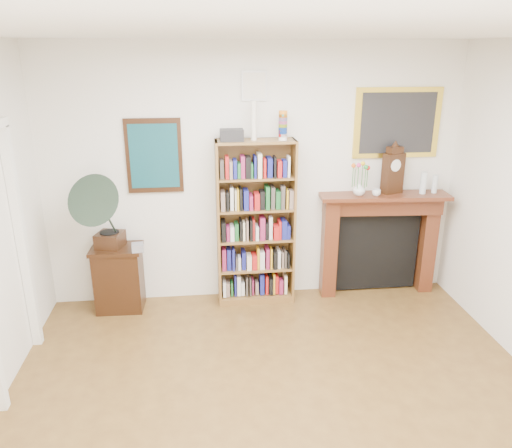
{
  "coord_description": "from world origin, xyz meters",
  "views": [
    {
      "loc": [
        -0.56,
        -2.74,
        2.71
      ],
      "look_at": [
        -0.08,
        1.6,
        1.17
      ],
      "focal_mm": 35.0,
      "sensor_mm": 36.0,
      "label": 1
    }
  ],
  "objects": [
    {
      "name": "bookshelf",
      "position": [
        -0.0,
        2.33,
        1.02
      ],
      "size": [
        0.84,
        0.3,
        2.1
      ],
      "rotation": [
        0.0,
        0.0,
        0.01
      ],
      "color": "brown",
      "rests_on": "floor"
    },
    {
      "name": "fireplace",
      "position": [
        1.42,
        2.4,
        0.71
      ],
      "size": [
        1.44,
        0.43,
        1.2
      ],
      "rotation": [
        0.0,
        0.0,
        -0.06
      ],
      "color": "#4B2711",
      "rests_on": "floor"
    },
    {
      "name": "teal_poster",
      "position": [
        -1.05,
        2.48,
        1.65
      ],
      "size": [
        0.58,
        0.04,
        0.78
      ],
      "color": "black",
      "rests_on": "back_wall"
    },
    {
      "name": "bottle_left",
      "position": [
        1.84,
        2.31,
        1.32
      ],
      "size": [
        0.07,
        0.07,
        0.24
      ],
      "primitive_type": "cylinder",
      "color": "silver",
      "rests_on": "fireplace"
    },
    {
      "name": "gramophone",
      "position": [
        -1.55,
        2.16,
        1.2
      ],
      "size": [
        0.66,
        0.75,
        0.85
      ],
      "rotation": [
        0.0,
        0.0,
        -0.26
      ],
      "color": "black",
      "rests_on": "side_cabinet"
    },
    {
      "name": "small_picture",
      "position": [
        0.0,
        2.48,
        2.35
      ],
      "size": [
        0.26,
        0.04,
        0.3
      ],
      "color": "white",
      "rests_on": "back_wall"
    },
    {
      "name": "teacup",
      "position": [
        1.3,
        2.27,
        1.24
      ],
      "size": [
        0.11,
        0.11,
        0.07
      ],
      "primitive_type": "imported",
      "rotation": [
        0.0,
        0.0,
        -0.17
      ],
      "color": "silver",
      "rests_on": "fireplace"
    },
    {
      "name": "mantel_clock",
      "position": [
        1.51,
        2.37,
        1.45
      ],
      "size": [
        0.25,
        0.19,
        0.51
      ],
      "rotation": [
        0.0,
        0.0,
        0.33
      ],
      "color": "black",
      "rests_on": "fireplace"
    },
    {
      "name": "flower_vase",
      "position": [
        1.13,
        2.32,
        1.27
      ],
      "size": [
        0.16,
        0.16,
        0.14
      ],
      "primitive_type": "imported",
      "rotation": [
        0.0,
        0.0,
        0.17
      ],
      "color": "silver",
      "rests_on": "fireplace"
    },
    {
      "name": "side_cabinet",
      "position": [
        -1.49,
        2.29,
        0.36
      ],
      "size": [
        0.54,
        0.4,
        0.72
      ],
      "primitive_type": "cube",
      "rotation": [
        0.0,
        0.0,
        -0.03
      ],
      "color": "black",
      "rests_on": "floor"
    },
    {
      "name": "cd_stack",
      "position": [
        -1.25,
        2.16,
        0.76
      ],
      "size": [
        0.13,
        0.13,
        0.08
      ],
      "primitive_type": "cube",
      "rotation": [
        0.0,
        0.0,
        0.11
      ],
      "color": "#A3A2AD",
      "rests_on": "side_cabinet"
    },
    {
      "name": "bottle_right",
      "position": [
        1.98,
        2.33,
        1.3
      ],
      "size": [
        0.06,
        0.06,
        0.2
      ],
      "primitive_type": "cylinder",
      "color": "silver",
      "rests_on": "fireplace"
    },
    {
      "name": "gilt_painting",
      "position": [
        1.55,
        2.48,
        1.95
      ],
      "size": [
        0.95,
        0.04,
        0.75
      ],
      "color": "gold",
      "rests_on": "back_wall"
    },
    {
      "name": "room",
      "position": [
        0.0,
        0.0,
        1.4
      ],
      "size": [
        4.51,
        5.01,
        2.81
      ],
      "color": "brown",
      "rests_on": "ground"
    }
  ]
}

